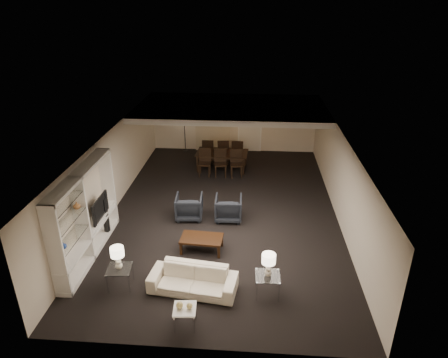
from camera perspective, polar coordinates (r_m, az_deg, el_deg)
floor at (r=12.73m, az=0.00°, el=-4.51°), size 11.00×11.00×0.00m
ceiling at (r=11.71m, az=0.00°, el=6.24°), size 7.00×11.00×0.02m
wall_back at (r=17.33m, az=1.39°, el=8.05°), size 7.00×0.02×2.50m
wall_front at (r=7.51m, az=-3.32°, el=-16.66°), size 7.00×0.02×2.50m
wall_left at (r=12.89m, az=-15.71°, el=1.10°), size 0.02×11.00×2.50m
wall_right at (r=12.42m, az=16.31°, el=0.12°), size 0.02×11.00×2.50m
ceiling_soffit at (r=15.09m, az=1.02°, el=10.07°), size 7.00×4.00×0.20m
curtains at (r=17.33m, az=-1.63°, el=7.88°), size 1.50×0.12×2.40m
door at (r=17.33m, az=3.71°, el=7.32°), size 0.90×0.05×2.10m
painting at (r=17.23m, az=8.47°, el=8.73°), size 0.95×0.04×0.65m
media_unit at (r=10.70m, az=-19.15°, el=-4.87°), size 0.38×3.40×2.35m
pendant_light at (r=15.21m, az=2.15°, el=8.29°), size 0.52×0.52×0.24m
sofa at (r=9.45m, az=-4.47°, el=-14.15°), size 2.09×1.04×0.59m
coffee_table at (r=10.78m, az=-3.19°, el=-9.24°), size 1.14×0.72×0.39m
armchair_left at (r=12.21m, az=-5.00°, el=-3.97°), size 0.85×0.87×0.75m
armchair_right at (r=12.08m, az=0.64°, el=-4.19°), size 0.82×0.84×0.75m
side_table_left at (r=9.84m, az=-14.57°, el=-13.44°), size 0.60×0.60×0.51m
side_table_right at (r=9.40m, az=6.20°, el=-14.77°), size 0.57×0.57×0.51m
table_lamp_left at (r=9.53m, az=-14.92°, el=-10.87°), size 0.32×0.32×0.57m
table_lamp_right at (r=9.06m, az=6.36°, el=-12.13°), size 0.34×0.34×0.57m
marble_table at (r=8.68m, az=-5.57°, el=-19.00°), size 0.49×0.49×0.46m
gold_gourd_a at (r=8.49m, az=-6.36°, el=-17.46°), size 0.15×0.15×0.15m
gold_gourd_b at (r=8.46m, az=-4.96°, el=-17.62°), size 0.13×0.13×0.13m
television at (r=11.24m, az=-17.76°, el=-3.93°), size 1.03×0.14×0.59m
vase_blue at (r=9.71m, az=-22.02°, el=-8.78°), size 0.16×0.16×0.17m
vase_amber at (r=10.18m, az=-20.30°, el=-3.56°), size 0.17×0.17×0.18m
floor_speaker at (r=11.69m, az=-16.56°, el=-5.26°), size 0.15×0.15×1.15m
dining_table at (r=15.57m, az=-0.30°, el=2.57°), size 2.03×1.20×0.69m
chair_nl at (r=14.97m, az=-2.80°, el=2.30°), size 0.48×0.48×1.03m
chair_nm at (r=14.91m, az=-0.51°, el=2.23°), size 0.52×0.52×1.03m
chair_nr at (r=14.87m, az=1.80°, el=2.17°), size 0.53×0.53×1.03m
chair_fl at (r=16.17m, az=-2.24°, el=4.05°), size 0.48×0.48×1.03m
chair_fm at (r=16.11m, az=-0.12°, el=3.99°), size 0.52×0.52×1.03m
chair_fr at (r=16.08m, az=2.02°, el=3.93°), size 0.52×0.52×1.03m
floor_lamp at (r=17.42m, az=-5.62°, el=6.34°), size 0.22×0.22×1.53m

